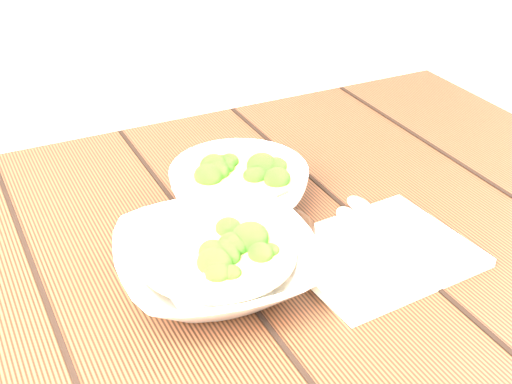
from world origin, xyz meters
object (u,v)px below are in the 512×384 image
Objects in this scene: table at (235,332)px; napkin at (379,253)px; soup_bowl_back at (239,186)px; trivet at (276,231)px; soup_bowl_front at (217,262)px.

table is 5.73× the size of napkin.
soup_bowl_back reaches higher than table.
trivet reaches higher than table.
napkin is at bearing -60.73° from soup_bowl_back.
table is 0.15m from trivet.
napkin is (0.15, -0.08, 0.13)m from table.
soup_bowl_back is 0.09m from trivet.
napkin reaches higher than table.
trivet is at bearing 9.79° from table.
soup_bowl_front is 0.12m from trivet.
trivet reaches higher than napkin.
soup_bowl_back is at bearing 56.49° from soup_bowl_front.
napkin is (0.19, -0.04, -0.02)m from soup_bowl_front.
trivet is 0.13m from napkin.
table is at bearing -118.55° from soup_bowl_back.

